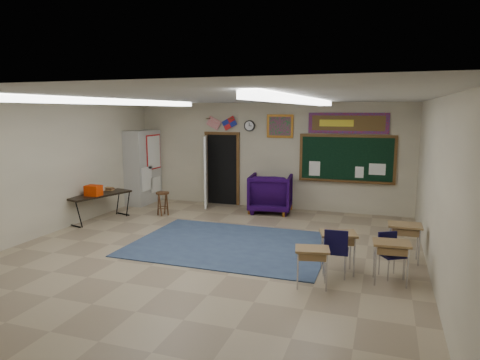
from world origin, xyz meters
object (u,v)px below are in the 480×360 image
(student_desk_front_right, at_px, (404,241))
(wooden_stool, at_px, (163,203))
(student_desk_front_left, at_px, (338,250))
(folding_table, at_px, (99,206))
(wingback_armchair, at_px, (271,193))

(student_desk_front_right, height_order, wooden_stool, student_desk_front_right)
(student_desk_front_right, relative_size, wooden_stool, 1.13)
(student_desk_front_left, bearing_deg, wooden_stool, 136.37)
(student_desk_front_left, bearing_deg, folding_table, 149.98)
(wingback_armchair, bearing_deg, student_desk_front_right, 130.46)
(student_desk_front_left, bearing_deg, wingback_armchair, 104.60)
(student_desk_front_right, distance_m, folding_table, 7.28)
(wingback_armchair, distance_m, folding_table, 4.54)
(student_desk_front_right, bearing_deg, wingback_armchair, 136.47)
(folding_table, distance_m, wooden_stool, 1.62)
(student_desk_front_right, bearing_deg, folding_table, 173.08)
(wingback_armchair, relative_size, folding_table, 0.66)
(student_desk_front_left, xyz_separation_m, wooden_stool, (-4.89, 2.71, -0.08))
(student_desk_front_left, xyz_separation_m, student_desk_front_right, (1.10, 0.98, -0.01))
(student_desk_front_left, relative_size, student_desk_front_right, 1.02)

